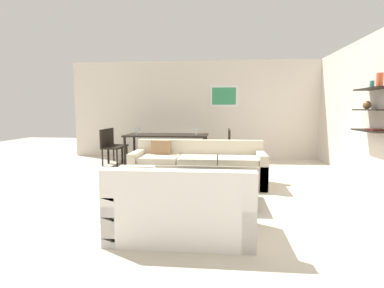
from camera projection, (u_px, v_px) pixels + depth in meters
ground_plane at (200, 189)px, 5.30m from camera, size 18.00×18.00×0.00m
back_wall_unit at (220, 110)px, 8.62m from camera, size 8.40×0.09×2.70m
right_wall_shelf_unit at (373, 110)px, 5.45m from camera, size 0.34×8.20×2.70m
sofa_beige at (198, 168)px, 5.61m from camera, size 2.37×0.90×0.78m
loveseat_white at (182, 209)px, 3.32m from camera, size 1.50×0.90×0.78m
coffee_table at (209, 190)px, 4.50m from camera, size 1.20×0.96×0.38m
decorative_bowl at (215, 175)px, 4.44m from camera, size 0.38×0.38×0.07m
dining_table at (167, 137)px, 7.57m from camera, size 2.00×0.91×0.75m
dining_chair_right_near at (224, 146)px, 7.25m from camera, size 0.44×0.44×0.88m
dining_chair_left_far at (114, 143)px, 7.93m from camera, size 0.44×0.44×0.88m
dining_chair_right_far at (224, 144)px, 7.65m from camera, size 0.44×0.44×0.88m
dining_chair_left_near at (109, 145)px, 7.52m from camera, size 0.44×0.44×0.88m
wine_glass_right_near at (196, 130)px, 7.36m from camera, size 0.07×0.07×0.17m
wine_glass_left_near at (137, 130)px, 7.51m from camera, size 0.07×0.07×0.15m
wine_glass_right_far at (197, 130)px, 7.59m from camera, size 0.07×0.07×0.15m
wine_glass_left_far at (139, 129)px, 7.73m from camera, size 0.06×0.06×0.18m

